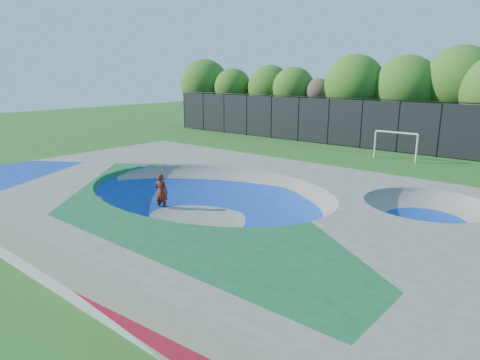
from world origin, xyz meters
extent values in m
plane|color=#1D5116|center=(0.00, 0.00, 0.00)|extent=(120.00, 120.00, 0.00)
cube|color=gray|center=(0.00, 0.00, 0.75)|extent=(22.00, 14.00, 1.50)
imported|color=#B82E0E|center=(-2.70, -0.21, 0.85)|extent=(0.72, 0.60, 1.69)
cube|color=black|center=(-2.70, -0.21, 0.03)|extent=(0.79, 0.56, 0.05)
cylinder|color=silver|center=(-0.44, 17.85, 0.99)|extent=(0.12, 0.12, 1.97)
cylinder|color=silver|center=(2.52, 17.85, 0.99)|extent=(0.12, 0.12, 1.97)
cylinder|color=silver|center=(1.04, 17.85, 1.97)|extent=(2.96, 0.12, 0.12)
cylinder|color=black|center=(-24.00, 21.00, 2.00)|extent=(0.09, 0.09, 4.00)
cylinder|color=black|center=(-21.00, 21.00, 2.00)|extent=(0.09, 0.09, 4.00)
cylinder|color=black|center=(-18.00, 21.00, 2.00)|extent=(0.09, 0.09, 4.00)
cylinder|color=black|center=(-15.00, 21.00, 2.00)|extent=(0.09, 0.09, 4.00)
cylinder|color=black|center=(-12.00, 21.00, 2.00)|extent=(0.09, 0.09, 4.00)
cylinder|color=black|center=(-9.00, 21.00, 2.00)|extent=(0.09, 0.09, 4.00)
cylinder|color=black|center=(-6.00, 21.00, 2.00)|extent=(0.09, 0.09, 4.00)
cylinder|color=black|center=(-3.00, 21.00, 2.00)|extent=(0.09, 0.09, 4.00)
cylinder|color=black|center=(0.00, 21.00, 2.00)|extent=(0.09, 0.09, 4.00)
cylinder|color=black|center=(3.00, 21.00, 2.00)|extent=(0.09, 0.09, 4.00)
cube|color=black|center=(0.00, 21.00, 2.00)|extent=(48.00, 0.03, 3.80)
cylinder|color=black|center=(0.00, 21.00, 4.00)|extent=(48.00, 0.08, 0.08)
cylinder|color=#462D23|center=(-24.67, 25.05, 1.36)|extent=(0.44, 0.44, 2.71)
sphere|color=#2D5A17|center=(-24.67, 25.05, 4.82)|extent=(5.63, 5.63, 5.63)
cylinder|color=#462D23|center=(-20.40, 25.18, 1.48)|extent=(0.44, 0.44, 2.96)
sphere|color=#2D5A17|center=(-20.40, 25.18, 4.51)|extent=(4.12, 4.12, 4.12)
cylinder|color=#462D23|center=(-15.97, 26.12, 1.39)|extent=(0.44, 0.44, 2.79)
sphere|color=#2D5A17|center=(-15.97, 26.12, 4.55)|extent=(4.70, 4.70, 4.70)
cylinder|color=#462D23|center=(-12.43, 25.33, 1.49)|extent=(0.44, 0.44, 2.97)
sphere|color=#2D5A17|center=(-12.43, 25.33, 4.55)|extent=(4.22, 4.22, 4.22)
cylinder|color=#462D23|center=(-9.63, 25.51, 1.58)|extent=(0.44, 0.44, 3.15)
sphere|color=brown|center=(-9.63, 25.51, 4.25)|extent=(2.60, 2.60, 2.60)
cylinder|color=#462D23|center=(-5.61, 24.83, 1.50)|extent=(0.44, 0.44, 2.99)
sphere|color=#2D5A17|center=(-5.61, 24.83, 5.01)|extent=(5.36, 5.36, 5.36)
cylinder|color=#462D23|center=(-1.38, 25.93, 1.37)|extent=(0.44, 0.44, 2.74)
sphere|color=#2D5A17|center=(-1.38, 25.93, 4.81)|extent=(5.51, 5.51, 5.51)
cylinder|color=#462D23|center=(2.54, 27.03, 1.65)|extent=(0.44, 0.44, 3.30)
sphere|color=#2D5A17|center=(2.54, 27.03, 5.42)|extent=(5.67, 5.67, 5.67)
camera|label=1|loc=(11.73, -12.00, 5.98)|focal=32.00mm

